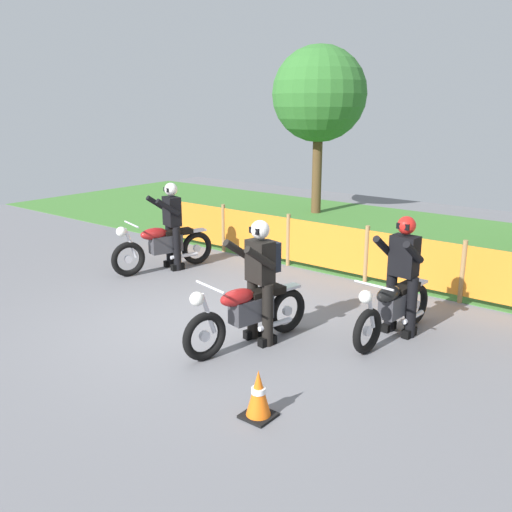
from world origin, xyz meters
TOP-DOWN VIEW (x-y plane):
  - ground at (0.00, 0.00)m, footprint 24.00×24.00m
  - grass_verge at (0.00, 6.72)m, footprint 24.00×7.09m
  - barrier_fence at (0.00, 3.18)m, footprint 8.68×0.08m
  - tree_leftmost at (-3.41, 8.20)m, footprint 2.67×2.67m
  - motorcycle_lead at (0.92, -0.26)m, footprint 0.73×2.02m
  - motorcycle_trailing at (-2.58, 1.41)m, footprint 0.85×2.06m
  - motorcycle_third at (2.32, 1.18)m, footprint 0.57×1.94m
  - rider_lead at (0.96, -0.04)m, footprint 0.63×0.74m
  - rider_trailing at (-2.52, 1.61)m, footprint 0.66×0.67m
  - rider_third at (2.34, 1.36)m, footprint 0.58×0.59m
  - traffic_cone at (2.12, -1.56)m, footprint 0.32×0.32m

SIDE VIEW (x-z plane):
  - ground at x=0.00m, z-range -0.02..0.00m
  - grass_verge at x=0.00m, z-range 0.00..0.01m
  - traffic_cone at x=2.12m, z-range -0.01..0.52m
  - motorcycle_third at x=2.32m, z-range -0.01..0.90m
  - motorcycle_lead at x=0.92m, z-range -0.01..0.95m
  - motorcycle_trailing at x=-2.58m, z-range -0.02..0.99m
  - barrier_fence at x=0.00m, z-range 0.01..1.06m
  - rider_trailing at x=-2.52m, z-range 0.07..1.76m
  - rider_third at x=2.34m, z-range 0.07..1.76m
  - rider_lead at x=0.96m, z-range 0.11..1.80m
  - tree_leftmost at x=-3.41m, z-range 1.01..5.74m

